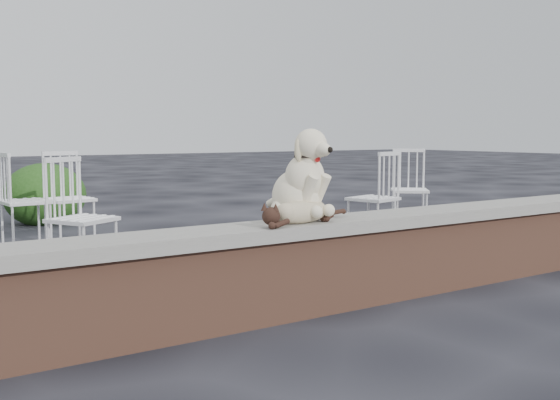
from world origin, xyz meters
TOP-DOWN VIEW (x-y plane):
  - ground at (0.00, 0.00)m, footprint 60.00×60.00m
  - brick_wall at (0.00, 0.00)m, footprint 6.00×0.30m
  - capstone at (0.00, 0.00)m, footprint 6.20×0.40m
  - dog at (-0.44, 0.09)m, footprint 0.47×0.57m
  - cat at (-0.52, -0.06)m, footprint 0.95×0.38m
  - chair_e at (-1.33, 3.46)m, footprint 0.60×0.60m
  - chair_d at (2.76, 2.29)m, footprint 0.79×0.79m
  - chair_c at (1.74, 1.80)m, footprint 0.68×0.68m
  - chair_b at (-0.90, 3.45)m, footprint 0.63×0.63m
  - chair_a at (-1.27, 1.83)m, footprint 0.76×0.76m

SIDE VIEW (x-z plane):
  - ground at x=0.00m, z-range 0.00..0.00m
  - brick_wall at x=0.00m, z-range 0.00..0.50m
  - chair_e at x=-1.33m, z-range 0.00..0.94m
  - chair_d at x=2.76m, z-range 0.00..0.94m
  - chair_c at x=1.74m, z-range 0.00..0.94m
  - chair_b at x=-0.90m, z-range 0.00..0.94m
  - chair_a at x=-1.27m, z-range 0.00..0.94m
  - capstone at x=0.00m, z-range 0.50..0.58m
  - cat at x=-0.52m, z-range 0.58..0.74m
  - dog at x=-0.44m, z-range 0.58..1.17m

